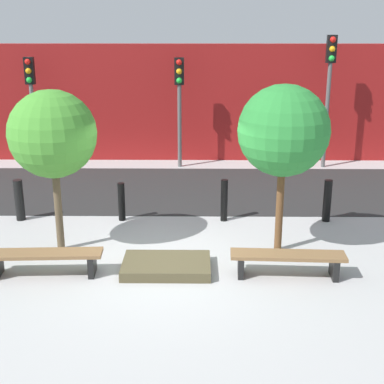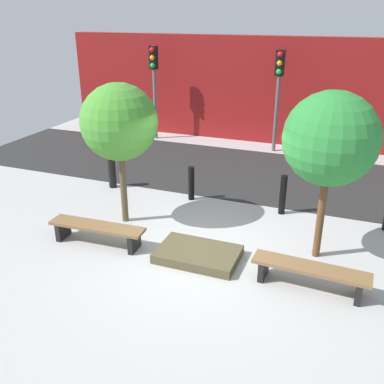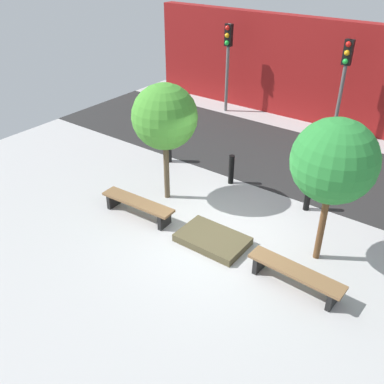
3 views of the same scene
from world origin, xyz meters
name	(u,v)px [view 2 (image 2 of 3)]	position (x,y,z in m)	size (l,w,h in m)	color
ground_plane	(200,256)	(0.00, 0.00, 0.00)	(18.00, 18.00, 0.00)	#ACACAC
road_strip	(257,174)	(0.00, 4.81, 0.01)	(18.00, 4.22, 0.01)	#282828
building_facade	(283,92)	(0.00, 8.29, 1.80)	(16.20, 0.50, 3.61)	maroon
bench_left	(97,230)	(-2.08, -0.30, 0.32)	(2.00, 0.51, 0.43)	black
bench_right	(310,272)	(2.08, -0.30, 0.31)	(1.96, 0.51, 0.42)	black
planter_bed	(198,254)	(0.00, -0.10, 0.09)	(1.54, 1.00, 0.18)	brown
tree_behind_left_bench	(119,123)	(-2.08, 0.82, 2.24)	(1.60, 1.60, 3.05)	brown
tree_behind_right_bench	(331,140)	(2.08, 0.82, 2.31)	(1.66, 1.66, 3.15)	brown
bollard_far_left	(112,171)	(-3.38, 2.45, 0.46)	(0.20, 0.20, 0.92)	black
bollard_left	(191,183)	(-1.13, 2.45, 0.43)	(0.15, 0.15, 0.85)	black
bollard_center	(283,195)	(1.13, 2.45, 0.47)	(0.15, 0.15, 0.93)	black
traffic_light_west	(154,75)	(-4.38, 7.21, 2.27)	(0.28, 0.27, 3.26)	#616161
traffic_light_mid_west	(278,83)	(0.00, 7.21, 2.26)	(0.28, 0.27, 3.25)	#585858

